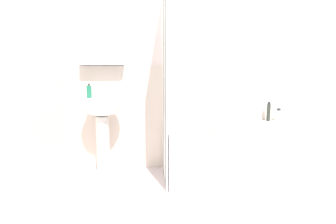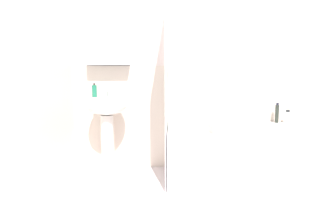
{
  "view_description": "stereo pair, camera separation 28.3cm",
  "coord_description": "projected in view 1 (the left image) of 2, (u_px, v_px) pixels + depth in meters",
  "views": [
    {
      "loc": [
        -0.61,
        -2.15,
        1.15
      ],
      "look_at": [
        -0.41,
        0.65,
        0.75
      ],
      "focal_mm": 31.32,
      "sensor_mm": 36.0,
      "label": 1
    },
    {
      "loc": [
        -0.33,
        -2.16,
        1.15
      ],
      "look_at": [
        -0.41,
        0.65,
        0.75
      ],
      "focal_mm": 31.32,
      "sensor_mm": 36.0,
      "label": 2
    }
  ],
  "objects": [
    {
      "name": "conditioner_bottle",
      "position": [
        269.0,
        112.0,
        3.43
      ],
      "size": [
        0.04,
        0.04,
        0.23
      ],
      "color": "#282E28",
      "rests_on": "bathtub"
    },
    {
      "name": "bathtub",
      "position": [
        233.0,
        152.0,
        3.15
      ],
      "size": [
        1.44,
        0.75,
        0.56
      ],
      "primitive_type": "cube",
      "color": "silver",
      "rests_on": "ground_plane"
    },
    {
      "name": "wall_back_tiled",
      "position": [
        193.0,
        71.0,
        3.41
      ],
      "size": [
        3.6,
        0.18,
        2.4
      ],
      "color": "white",
      "rests_on": "ground_plane"
    },
    {
      "name": "shower_curtain",
      "position": [
        165.0,
        85.0,
        2.99
      ],
      "size": [
        0.01,
        0.75,
        2.0
      ],
      "color": "white",
      "rests_on": "ground_plane"
    },
    {
      "name": "body_wash_bottle",
      "position": [
        279.0,
        115.0,
        3.42
      ],
      "size": [
        0.06,
        0.06,
        0.15
      ],
      "color": "white",
      "rests_on": "bathtub"
    },
    {
      "name": "soap_dispenser",
      "position": [
        89.0,
        91.0,
        3.12
      ],
      "size": [
        0.05,
        0.05,
        0.15
      ],
      "color": "#227557",
      "rests_on": "sink"
    },
    {
      "name": "faucet",
      "position": [
        102.0,
        92.0,
        3.22
      ],
      "size": [
        0.03,
        0.12,
        0.12
      ],
      "color": "silver",
      "rests_on": "sink"
    },
    {
      "name": "sink",
      "position": [
        102.0,
        119.0,
        3.18
      ],
      "size": [
        0.44,
        0.34,
        0.86
      ],
      "color": "silver",
      "rests_on": "ground_plane"
    },
    {
      "name": "towel_folded",
      "position": [
        227.0,
        127.0,
        2.85
      ],
      "size": [
        0.38,
        0.25,
        0.08
      ],
      "primitive_type": "cube",
      "rotation": [
        0.0,
        0.0,
        0.18
      ],
      "color": "silver",
      "rests_on": "bathtub"
    },
    {
      "name": "ground_plane",
      "position": [
        225.0,
        218.0,
        2.33
      ],
      "size": [
        4.8,
        5.6,
        0.04
      ],
      "primitive_type": "cube",
      "color": "silver"
    },
    {
      "name": "wall_left_tiled",
      "position": [
        29.0,
        74.0,
        2.4
      ],
      "size": [
        0.07,
        1.81,
        2.4
      ],
      "color": "white",
      "rests_on": "ground_plane"
    }
  ]
}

